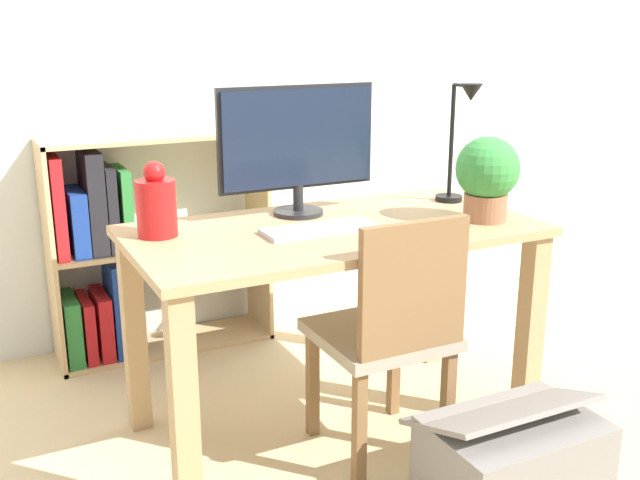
{
  "coord_description": "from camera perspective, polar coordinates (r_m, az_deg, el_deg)",
  "views": [
    {
      "loc": [
        -1.09,
        -2.09,
        1.36
      ],
      "look_at": [
        0.0,
        0.1,
        0.65
      ],
      "focal_mm": 42.0,
      "sensor_mm": 36.0,
      "label": 1
    }
  ],
  "objects": [
    {
      "name": "keyboard",
      "position": [
        2.39,
        -0.03,
        0.85
      ],
      "size": [
        0.37,
        0.13,
        0.02
      ],
      "color": "#B2B2B7",
      "rests_on": "desk"
    },
    {
      "name": "ground_plane",
      "position": [
        2.73,
        0.96,
        -13.82
      ],
      "size": [
        10.0,
        10.0,
        0.0
      ],
      "primitive_type": "plane",
      "color": "#CCB284"
    },
    {
      "name": "wall_back",
      "position": [
        3.37,
        -7.82,
        14.95
      ],
      "size": [
        8.0,
        0.05,
        2.6
      ],
      "color": "silver",
      "rests_on": "ground_plane"
    },
    {
      "name": "monitor",
      "position": [
        2.56,
        -1.72,
        7.48
      ],
      "size": [
        0.57,
        0.17,
        0.44
      ],
      "color": "#232326",
      "rests_on": "desk"
    },
    {
      "name": "desk",
      "position": [
        2.49,
        1.03,
        -1.95
      ],
      "size": [
        1.33,
        0.69,
        0.72
      ],
      "color": "tan",
      "rests_on": "ground_plane"
    },
    {
      "name": "storage_box",
      "position": [
        2.34,
        14.4,
        -15.92
      ],
      "size": [
        0.5,
        0.39,
        0.34
      ],
      "color": "gray",
      "rests_on": "ground_plane"
    },
    {
      "name": "desk_lamp",
      "position": [
        2.75,
        10.72,
        8.16
      ],
      "size": [
        0.1,
        0.19,
        0.44
      ],
      "color": "black",
      "rests_on": "desk"
    },
    {
      "name": "vase",
      "position": [
        2.37,
        -12.36,
        2.65
      ],
      "size": [
        0.12,
        0.12,
        0.24
      ],
      "color": "red",
      "rests_on": "desk"
    },
    {
      "name": "bookshelf",
      "position": [
        3.2,
        -15.0,
        -1.12
      ],
      "size": [
        0.91,
        0.28,
        0.93
      ],
      "color": "tan",
      "rests_on": "ground_plane"
    },
    {
      "name": "chair",
      "position": [
        2.37,
        5.37,
        -6.78
      ],
      "size": [
        0.4,
        0.4,
        0.82
      ],
      "rotation": [
        0.0,
        0.0,
        -0.14
      ],
      "color": "#9E937F",
      "rests_on": "ground_plane"
    },
    {
      "name": "potted_plant",
      "position": [
        2.55,
        12.62,
        4.85
      ],
      "size": [
        0.21,
        0.21,
        0.28
      ],
      "color": "#9E6647",
      "rests_on": "desk"
    }
  ]
}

